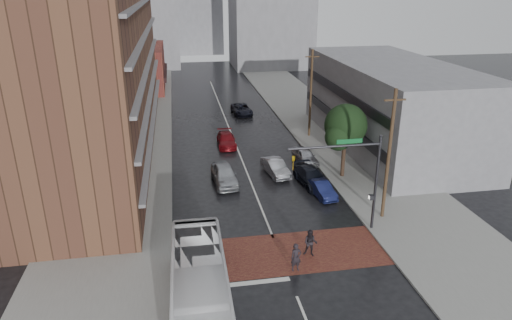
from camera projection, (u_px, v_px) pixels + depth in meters
ground at (281, 258)px, 29.77m from camera, size 160.00×160.00×0.00m
crosswalk at (279, 253)px, 30.23m from camera, size 14.00×5.00×0.02m
sidewalk_west at (131, 143)px, 50.84m from camera, size 9.00×90.00×0.15m
sidewalk_east at (328, 132)px, 54.53m from camera, size 9.00×90.00×0.15m
apartment_block at (89, 13)px, 44.46m from camera, size 10.00×44.00×28.00m
storefront_west at (140, 68)px, 76.12m from camera, size 8.00×16.00×7.00m
building_east at (390, 104)px, 49.14m from camera, size 11.00×26.00×9.00m
distant_tower_center at (196, 3)px, 112.58m from camera, size 12.00×10.00×24.00m
street_tree at (346, 128)px, 40.46m from camera, size 4.20×4.10×6.90m
signal_mast at (357, 171)px, 31.28m from camera, size 6.50×0.30×7.20m
utility_pole_near at (389, 155)px, 32.99m from camera, size 1.60×0.26×10.00m
utility_pole_far at (311, 93)px, 51.34m from camera, size 1.60×0.26×10.00m
transit_bus at (201, 298)px, 23.28m from camera, size 3.08×12.47×3.46m
pedestrian_a at (296, 257)px, 28.15m from camera, size 0.72×0.51×1.87m
pedestrian_b at (310, 243)px, 29.70m from camera, size 1.12×1.01×1.87m
car_travel_a at (224, 175)px, 40.44m from camera, size 2.34×5.12×1.70m
car_travel_b at (275, 167)px, 42.42m from camera, size 2.21×4.58×1.45m
car_travel_c at (226, 140)px, 49.92m from camera, size 2.00×4.77×1.37m
suv_travel at (242, 109)px, 61.90m from camera, size 2.68×5.17×1.39m
car_parked_near at (322, 189)px, 38.20m from camera, size 1.81×3.95×1.26m
car_parked_mid at (311, 177)px, 40.35m from camera, size 2.65×5.21×1.45m
car_parked_far at (305, 156)px, 45.17m from camera, size 2.09×4.38×1.44m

